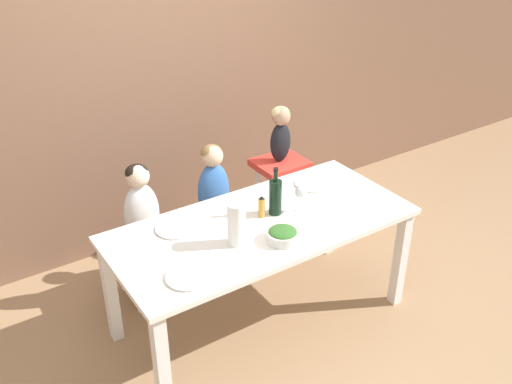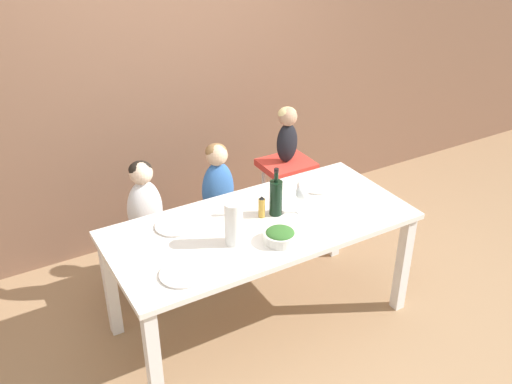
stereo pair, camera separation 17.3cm
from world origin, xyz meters
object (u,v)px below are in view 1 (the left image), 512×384
Objects in this scene: wine_glass_near at (301,192)px; chair_far_center at (215,226)px; chair_right_highchair at (280,181)px; dinner_plate_back_left at (176,228)px; dinner_plate_back_right at (313,184)px; person_baby_right at (281,130)px; dinner_plate_front_left at (189,277)px; person_child_center at (213,181)px; person_child_left at (141,203)px; wine_bottle at (275,196)px; paper_towel_roll at (237,224)px; chair_far_left at (146,249)px; salad_bowl_large at (283,235)px.

chair_far_center is at bearing 109.84° from wine_glass_near.
dinner_plate_back_left reaches higher than chair_right_highchair.
person_baby_right is at bearing 84.18° from dinner_plate_back_right.
dinner_plate_front_left is at bearing -159.35° from dinner_plate_back_right.
person_child_center is 0.69m from dinner_plate_back_right.
dinner_plate_front_left is (-1.22, -0.89, 0.18)m from chair_right_highchair.
person_child_left reaches higher than chair_far_center.
dinner_plate_front_left and dinner_plate_back_right have the same top height.
wine_bottle is (0.09, -0.61, 0.50)m from chair_far_center.
paper_towel_roll is at bearing -157.99° from wine_bottle.
dinner_plate_front_left is 1.26m from dinner_plate_back_right.
chair_far_left is 0.60× the size of chair_right_highchair.
dinner_plate_front_left is (-0.61, -0.01, -0.03)m from salad_bowl_large.
wine_bottle is at bearing 22.01° from paper_towel_roll.
chair_far_left is 2.29× the size of salad_bowl_large.
person_child_left is at bearing 108.96° from paper_towel_roll.
chair_far_center is at bearing -90.00° from person_child_center.
dinner_plate_back_left is at bearing -138.90° from chair_far_center.
dinner_plate_back_left is at bearing 162.40° from wine_glass_near.
chair_far_center is at bearing 41.10° from dinner_plate_back_left.
person_baby_right is (0.57, 0.00, 0.61)m from chair_far_center.
chair_far_left is 1.15m from wine_glass_near.
wine_glass_near reaches higher than dinner_plate_front_left.
wine_bottle is 0.63m from dinner_plate_back_left.
paper_towel_roll is 0.28m from salad_bowl_large.
person_child_left is (-1.11, 0.00, 0.16)m from chair_right_highchair.
dinner_plate_back_left is (-0.74, 0.24, -0.13)m from wine_glass_near.
chair_far_left is at bearing -90.00° from person_child_left.
wine_glass_near is at bearing -70.19° from person_child_center.
dinner_plate_back_right is (-0.05, -0.45, -0.23)m from person_baby_right.
dinner_plate_back_left is 1.02m from dinner_plate_back_right.
person_child_center reaches higher than chair_right_highchair.
chair_right_highchair is (0.57, 0.00, 0.20)m from chair_far_center.
person_child_center is (0.54, 0.00, 0.36)m from chair_far_left.
paper_towel_roll is 0.41m from dinner_plate_back_left.
dinner_plate_back_left is at bearing 71.18° from dinner_plate_front_left.
person_child_left is 0.90m from dinner_plate_front_left.
dinner_plate_back_right is (1.06, -0.45, 0.39)m from chair_far_left.
chair_far_left is 0.65m from person_child_center.
chair_far_left is 0.78× the size of person_child_center.
wine_glass_near is at bearing -17.60° from dinner_plate_back_left.
person_baby_right reaches higher than paper_towel_roll.
dinner_plate_front_left is (-0.90, -0.22, -0.13)m from wine_glass_near.
chair_far_center is at bearing 98.78° from wine_bottle.
person_child_left is (0.00, 0.00, 0.36)m from chair_far_left.
person_child_left is 1.04m from wine_glass_near.
dinner_plate_front_left is at bearing -159.41° from wine_bottle.
person_baby_right is at bearing 52.18° from wine_bottle.
person_child_center is at bearing 53.73° from dinner_plate_front_left.
person_baby_right is at bearing 42.00° from paper_towel_roll.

